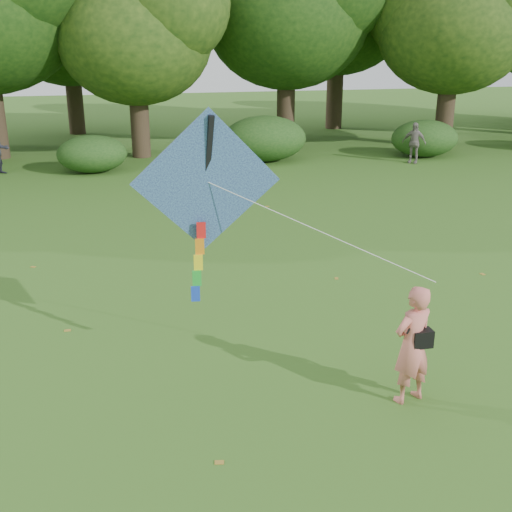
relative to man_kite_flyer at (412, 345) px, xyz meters
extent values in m
plane|color=#265114|center=(-0.86, 0.60, -0.91)|extent=(100.00, 100.00, 0.00)
imported|color=#D56F64|center=(0.00, 0.00, 0.00)|extent=(0.76, 0.62, 1.81)
imported|color=gray|center=(8.05, 16.76, -0.07)|extent=(1.02, 0.93, 1.67)
cube|color=black|center=(0.12, -0.03, 0.11)|extent=(0.30, 0.20, 0.26)
cylinder|color=black|center=(0.00, -0.04, 0.46)|extent=(0.33, 0.14, 0.47)
cube|color=#293FB3|center=(-2.69, 1.69, 2.16)|extent=(2.26, 0.46, 2.23)
cube|color=black|center=(-2.69, 1.72, 2.16)|extent=(0.21, 0.61, 2.01)
cylinder|color=white|center=(-1.22, 0.82, 1.56)|extent=(2.95, 1.75, 1.20)
cube|color=red|center=(-2.79, 1.71, 1.40)|extent=(0.14, 0.06, 0.26)
cube|color=orange|center=(-2.82, 1.71, 1.14)|extent=(0.14, 0.06, 0.26)
cube|color=yellow|center=(-2.85, 1.71, 0.88)|extent=(0.14, 0.06, 0.26)
cube|color=green|center=(-2.88, 1.71, 0.62)|extent=(0.14, 0.06, 0.26)
cube|color=blue|center=(-2.91, 1.71, 0.36)|extent=(0.14, 0.06, 0.26)
cylinder|color=#3A2D1E|center=(-2.86, 20.60, 0.67)|extent=(0.80, 0.80, 3.15)
ellipsoid|color=#1E3F11|center=(-2.86, 20.60, 4.00)|extent=(6.40, 6.40, 5.44)
cylinder|color=#3A2D1E|center=(4.14, 22.60, 0.93)|extent=(0.86, 0.86, 3.67)
ellipsoid|color=#1E3F11|center=(4.14, 22.60, 4.86)|extent=(7.60, 7.60, 6.46)
cylinder|color=#3A2D1E|center=(11.14, 20.10, 0.81)|extent=(0.83, 0.83, 3.43)
ellipsoid|color=#1E3F11|center=(11.14, 20.10, 4.39)|extent=(6.80, 6.80, 5.78)
cylinder|color=#3A2D1E|center=(-5.86, 28.10, 0.84)|extent=(0.84, 0.84, 3.50)
ellipsoid|color=#1E3F11|center=(-5.86, 28.10, 4.52)|extent=(7.00, 7.00, 5.95)
cylinder|color=#3A2D1E|center=(8.14, 27.10, 1.11)|extent=(0.90, 0.90, 4.02)
ellipsoid|color=#1E3F11|center=(8.14, 27.10, 5.26)|extent=(7.80, 7.80, 6.63)
ellipsoid|color=#264919|center=(-4.86, 17.70, -0.19)|extent=(2.66, 2.09, 1.42)
ellipsoid|color=#264919|center=(2.14, 18.50, 0.03)|extent=(3.50, 2.75, 1.88)
ellipsoid|color=#264919|center=(9.14, 18.00, -0.12)|extent=(2.94, 2.31, 1.58)
cube|color=olive|center=(3.91, 4.45, -0.90)|extent=(0.11, 0.14, 0.01)
cube|color=olive|center=(0.53, 11.25, -0.90)|extent=(0.13, 0.09, 0.01)
cube|color=olive|center=(-2.98, -0.86, -0.90)|extent=(0.13, 0.10, 0.01)
cube|color=olive|center=(-5.07, 3.49, -0.90)|extent=(0.12, 0.08, 0.01)
cube|color=olive|center=(0.60, 4.91, -0.90)|extent=(0.11, 0.14, 0.01)
cube|color=olive|center=(-6.04, 7.12, -0.90)|extent=(0.14, 0.13, 0.01)
camera|label=1|loc=(-3.99, -7.60, 4.27)|focal=45.00mm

